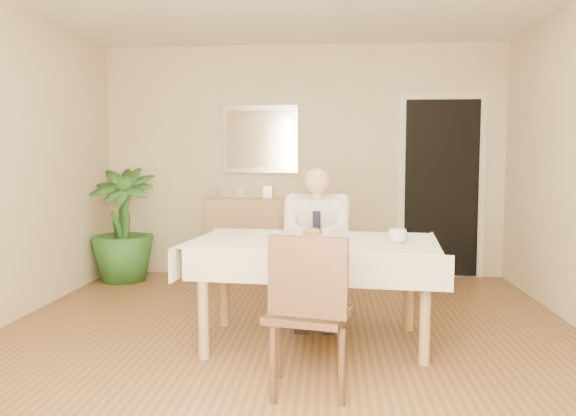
# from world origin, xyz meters

# --- Properties ---
(room) EXTENTS (5.00, 5.02, 2.60)m
(room) POSITION_xyz_m (0.00, 0.00, 1.30)
(room) COLOR brown
(room) RESTS_ON ground
(window) EXTENTS (1.34, 0.04, 1.44)m
(window) POSITION_xyz_m (0.00, -2.47, 1.45)
(window) COLOR white
(window) RESTS_ON room
(doorway) EXTENTS (0.96, 0.07, 2.10)m
(doorway) POSITION_xyz_m (1.55, 2.46, 1.00)
(doorway) COLOR white
(doorway) RESTS_ON ground
(mirror) EXTENTS (0.86, 0.04, 0.76)m
(mirror) POSITION_xyz_m (-0.48, 2.47, 1.55)
(mirror) COLOR silver
(mirror) RESTS_ON room
(dining_table) EXTENTS (1.83, 1.20, 0.75)m
(dining_table) POSITION_xyz_m (0.21, 0.06, 0.67)
(dining_table) COLOR olive
(dining_table) RESTS_ON ground
(chair_far) EXTENTS (0.45, 0.45, 0.86)m
(chair_far) POSITION_xyz_m (0.21, 0.94, 0.48)
(chair_far) COLOR #3E2613
(chair_far) RESTS_ON ground
(chair_near) EXTENTS (0.52, 0.53, 0.91)m
(chair_near) POSITION_xyz_m (0.20, -0.86, 0.52)
(chair_near) COLOR #3E2613
(chair_near) RESTS_ON ground
(seated_man) EXTENTS (0.48, 0.72, 1.24)m
(seated_man) POSITION_xyz_m (0.21, 0.65, 0.69)
(seated_man) COLOR silver
(seated_man) RESTS_ON ground
(plate) EXTENTS (0.26, 0.26, 0.02)m
(plate) POSITION_xyz_m (0.19, 0.26, 0.76)
(plate) COLOR white
(plate) RESTS_ON dining_table
(food) EXTENTS (0.14, 0.14, 0.06)m
(food) POSITION_xyz_m (0.19, 0.26, 0.78)
(food) COLOR brown
(food) RESTS_ON dining_table
(knife) EXTENTS (0.01, 0.13, 0.01)m
(knife) POSITION_xyz_m (0.23, 0.20, 0.78)
(knife) COLOR silver
(knife) RESTS_ON dining_table
(fork) EXTENTS (0.01, 0.13, 0.01)m
(fork) POSITION_xyz_m (0.15, 0.20, 0.78)
(fork) COLOR silver
(fork) RESTS_ON dining_table
(coffee_mug) EXTENTS (0.14, 0.14, 0.10)m
(coffee_mug) POSITION_xyz_m (0.77, -0.08, 0.80)
(coffee_mug) COLOR white
(coffee_mug) RESTS_ON dining_table
(sideboard) EXTENTS (1.11, 0.39, 0.89)m
(sideboard) POSITION_xyz_m (-0.48, 2.32, 0.44)
(sideboard) COLOR olive
(sideboard) RESTS_ON ground
(photo_frame_left) EXTENTS (0.10, 0.02, 0.14)m
(photo_frame_left) POSITION_xyz_m (-1.00, 2.34, 0.96)
(photo_frame_left) COLOR silver
(photo_frame_left) RESTS_ON sideboard
(photo_frame_center) EXTENTS (0.10, 0.02, 0.14)m
(photo_frame_center) POSITION_xyz_m (-0.70, 2.37, 0.96)
(photo_frame_center) COLOR silver
(photo_frame_center) RESTS_ON sideboard
(photo_frame_right) EXTENTS (0.10, 0.02, 0.14)m
(photo_frame_right) POSITION_xyz_m (-0.38, 2.35, 0.96)
(photo_frame_right) COLOR silver
(photo_frame_right) RESTS_ON sideboard
(potted_palm) EXTENTS (0.73, 0.73, 1.23)m
(potted_palm) POSITION_xyz_m (-1.93, 2.01, 0.61)
(potted_palm) COLOR #224E1C
(potted_palm) RESTS_ON ground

